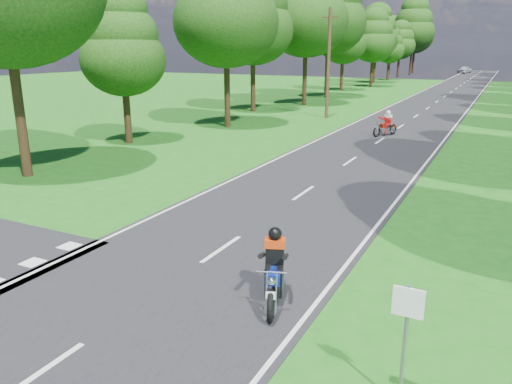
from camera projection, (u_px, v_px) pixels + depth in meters
The scene contains 9 objects.
ground at pixel (178, 279), 11.69m from camera, with size 160.00×160.00×0.00m, color #185714.
main_road at pixel (445, 97), 54.55m from camera, with size 7.00×140.00×0.02m, color black.
road_markings at pixel (441, 98), 53.00m from camera, with size 7.40×140.00×0.01m.
treeline at pixel (475, 21), 60.25m from camera, with size 40.00×115.35×14.78m.
telegraph_pole at pixel (328, 63), 37.14m from camera, with size 1.20×0.26×8.00m.
road_sign at pixel (406, 327), 7.21m from camera, with size 0.45×0.07×2.00m.
rider_near_blue at pixel (274, 267), 10.43m from camera, with size 0.64×1.92×1.60m, color navy, non-canonical shape.
rider_far_red at pixel (386, 123), 30.27m from camera, with size 0.61×1.84×1.53m, color maroon, non-canonical shape.
distant_car at pixel (465, 70), 101.95m from camera, with size 1.77×4.40×1.50m, color silver.
Camera 1 is at (6.43, -8.68, 5.24)m, focal length 35.00 mm.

